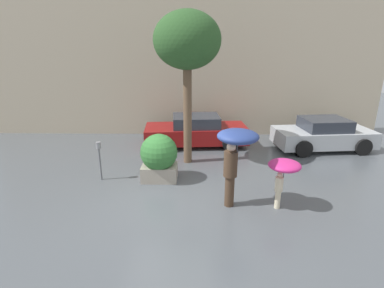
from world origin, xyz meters
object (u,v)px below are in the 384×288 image
Objects in this scene: person_child at (284,169)px; person_adult at (236,147)px; planter_box at (159,157)px; parked_car_near at (196,131)px; parking_meter at (99,153)px; street_tree at (187,43)px; parked_car_far at (323,135)px.

person_adult is at bearing 176.35° from person_child.
person_adult reaches higher than planter_box.
parked_car_near is 3.51× the size of parking_meter.
planter_box is 1.80m from parking_meter.
parked_car_near is (-2.17, 5.15, -0.49)m from person_child.
parking_meter is (-2.62, -1.56, -3.16)m from street_tree.
street_tree is (0.82, 1.53, 3.29)m from planter_box.
person_adult is 0.52× the size of parked_car_far.
parked_car_near is (-0.98, 5.09, -1.02)m from person_adult.
parked_car_far is at bearing 26.57° from planter_box.
planter_box is at bearing -118.15° from street_tree.
person_child is (3.27, -1.66, 0.32)m from planter_box.
street_tree is at bearing 167.23° from parked_car_near.
planter_box is 6.90m from parked_car_far.
planter_box is 3.67m from parked_car_near.
planter_box is 1.19× the size of parking_meter.
street_tree reaches higher than person_child.
parked_car_near is at bearing 81.89° from street_tree.
planter_box is at bearing 152.58° from person_child.
person_adult is 0.48× the size of parked_car_near.
person_child is at bearing 142.50° from parked_car_far.
person_child is 5.33m from parking_meter.
planter_box reaches higher than person_child.
person_child reaches higher than parking_meter.
parked_car_near reaches higher than parking_meter.
parking_meter is (-1.80, -0.03, 0.12)m from planter_box.
person_child is at bearing -26.83° from planter_box.
person_adult is 6.30m from parked_car_far.
street_tree is (-2.46, 3.18, 2.97)m from person_child.
person_child is 0.33× the size of parked_car_far.
street_tree is at bearing 136.22° from person_adult.
person_adult is 4.25m from parking_meter.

